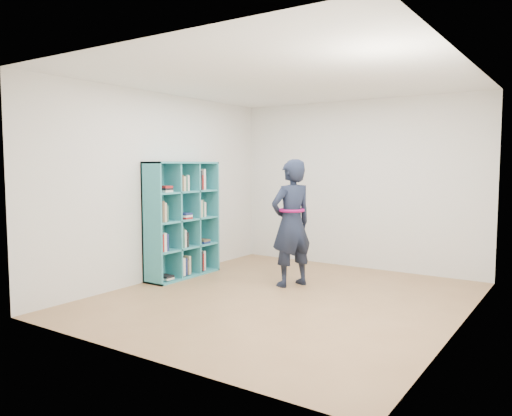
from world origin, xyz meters
The scene contains 9 objects.
floor centered at (0.00, 0.00, 0.00)m, with size 4.50×4.50×0.00m, color olive.
ceiling centered at (0.00, 0.00, 2.60)m, with size 4.50×4.50×0.00m, color white.
wall_left centered at (-2.00, 0.00, 1.30)m, with size 0.02×4.50×2.60m, color silver.
wall_right centered at (2.00, 0.00, 1.30)m, with size 0.02×4.50×2.60m, color silver.
wall_back centered at (0.00, 2.25, 1.30)m, with size 4.00×0.02×2.60m, color silver.
wall_front centered at (0.00, -2.25, 1.30)m, with size 4.00×0.02×2.60m, color silver.
bookshelf centered at (-1.84, 0.22, 0.81)m, with size 0.36×1.24×1.65m.
person centered at (-0.24, 0.61, 0.84)m, with size 0.62×0.72×1.68m.
smartphone centered at (-0.32, 0.75, 0.95)m, with size 0.06×0.10×0.14m.
Camera 1 is at (3.01, -5.08, 1.61)m, focal length 35.00 mm.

